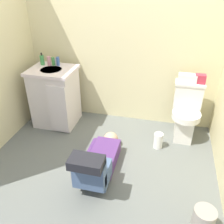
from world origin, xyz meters
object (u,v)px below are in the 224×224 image
Objects in this scene: toilet at (186,113)px; toiletry_bag at (200,79)px; paper_towel_roll at (158,141)px; tissue_box at (187,78)px; bottle_green at (53,61)px; bottle_blue at (58,61)px; faucet at (56,62)px; soap_dispenser at (42,60)px; vanity_cabinet at (55,96)px; bottle_pink at (49,61)px; person_plumber at (99,161)px; trash_can at (203,222)px.

toilet is 0.46m from toiletry_bag.
toiletry_bag reaches higher than paper_towel_roll.
bottle_green reaches higher than tissue_box.
bottle_blue is (-1.85, -0.01, 0.07)m from toiletry_bag.
bottle_green is at bearing 177.51° from toilet.
faucet reaches higher than tissue_box.
soap_dispenser reaches higher than bottle_green.
soap_dispenser reaches higher than vanity_cabinet.
toilet is at bearing -2.64° from bottle_blue.
faucet is at bearing -173.75° from bottle_blue.
faucet is 0.92× the size of bottle_green.
toiletry_bag is 1.97m from bottle_pink.
bottle_green reaches higher than faucet.
person_plumber is at bearing -45.65° from bottle_pink.
bottle_pink is (-1.82, -0.03, 0.08)m from tissue_box.
vanity_cabinet is at bearing -100.28° from bottle_blue.
bottle_blue is (0.22, 0.02, -0.01)m from soap_dispenser.
tissue_box is 2.03× the size of bottle_green.
faucet is at bearing 131.08° from person_plumber.
toilet is 4.52× the size of soap_dispenser.
bottle_pink reaches higher than bottle_blue.
toiletry_bag is 0.61× the size of paper_towel_roll.
toiletry_bag is (0.99, 1.03, 0.63)m from person_plumber.
toiletry_bag is at bearing 4.85° from vanity_cabinet.
paper_towel_roll is at bearing -12.75° from soap_dispenser.
faucet is 0.60× the size of soap_dispenser.
paper_towel_roll is (-0.30, -0.32, -0.27)m from toilet.
bottle_pink is at bearing 166.39° from paper_towel_roll.
soap_dispenser is 1.88m from paper_towel_roll.
bottle_pink is at bearing -179.09° from toiletry_bag.
bottle_green is (-1.77, -0.01, 0.07)m from tissue_box.
bottle_blue is (-0.86, 1.02, 0.70)m from person_plumber.
bottle_blue is 1.69m from paper_towel_roll.
vanity_cabinet reaches higher than trash_can.
bottle_blue is (0.03, 0.00, 0.01)m from faucet.
toiletry_bag is (1.88, 0.16, 0.39)m from vanity_cabinet.
soap_dispenser reaches higher than toilet.
person_plumber is 0.86m from paper_towel_roll.
bottle_green is at bearing 143.05° from trash_can.
bottle_blue is (-1.74, 0.08, 0.51)m from toilet.
faucet is 1.88m from toiletry_bag.
faucet is 0.85× the size of bottle_blue.
faucet is 0.45× the size of tissue_box.
trash_can is 1.32× the size of paper_towel_roll.
bottle_green is 2.57m from trash_can.
bottle_pink is at bearing 178.18° from toilet.
trash_can is (1.92, -1.48, -0.74)m from faucet.
paper_towel_roll is at bearing -121.88° from tissue_box.
soap_dispenser is at bearing -179.08° from toiletry_bag.
bottle_blue reaches higher than toiletry_bag.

